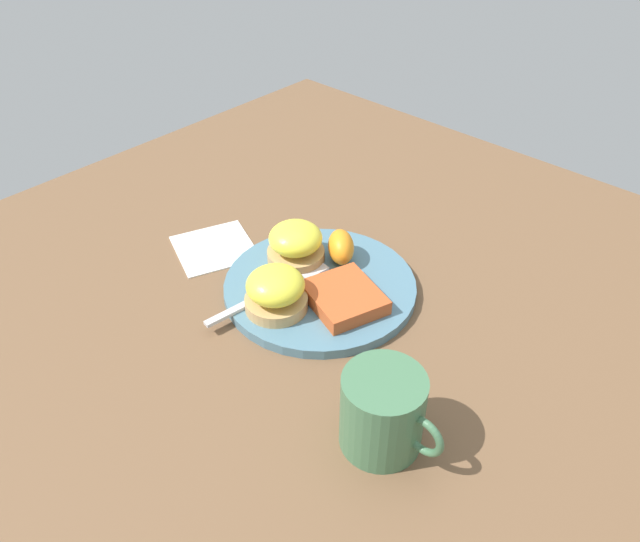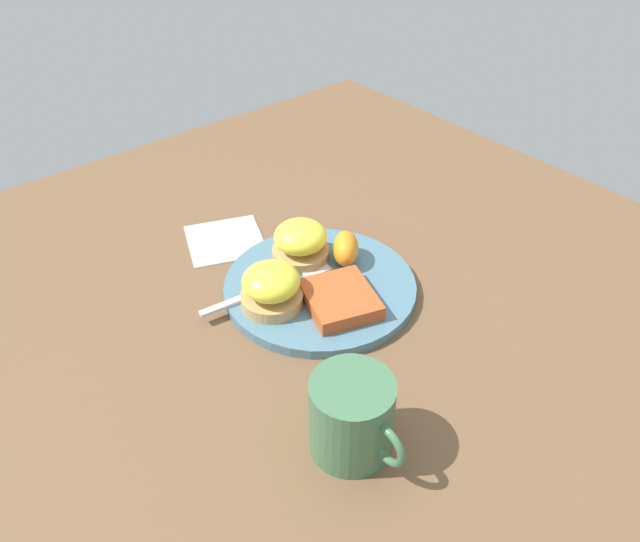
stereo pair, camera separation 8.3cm
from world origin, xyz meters
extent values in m
plane|color=brown|center=(0.00, 0.00, 0.00)|extent=(1.10, 1.10, 0.00)
cylinder|color=slate|center=(0.00, 0.00, 0.01)|extent=(0.26, 0.26, 0.01)
cylinder|color=tan|center=(-0.06, 0.01, 0.02)|extent=(0.08, 0.08, 0.02)
ellipsoid|color=yellow|center=(-0.06, 0.01, 0.05)|extent=(0.07, 0.07, 0.04)
cylinder|color=tan|center=(-0.01, -0.08, 0.02)|extent=(0.08, 0.08, 0.02)
ellipsoid|color=yellow|center=(-0.01, -0.08, 0.05)|extent=(0.07, 0.07, 0.04)
cube|color=#BC5025|center=(0.05, -0.01, 0.02)|extent=(0.12, 0.11, 0.02)
ellipsoid|color=orange|center=(-0.01, 0.06, 0.04)|extent=(0.07, 0.07, 0.04)
cube|color=silver|center=(-0.04, -0.11, 0.02)|extent=(0.02, 0.10, 0.00)
cube|color=silver|center=(-0.02, 0.01, 0.02)|extent=(0.03, 0.04, 0.00)
cylinder|color=#42704C|center=(0.21, -0.14, 0.05)|extent=(0.09, 0.09, 0.09)
torus|color=#42704C|center=(0.26, -0.14, 0.05)|extent=(0.05, 0.01, 0.05)
cube|color=white|center=(-0.18, -0.03, 0.00)|extent=(0.14, 0.14, 0.00)
camera|label=1|loc=(0.44, -0.48, 0.54)|focal=35.00mm
camera|label=2|loc=(0.50, -0.42, 0.54)|focal=35.00mm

